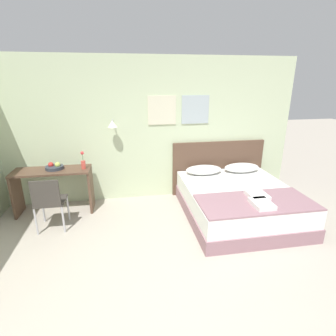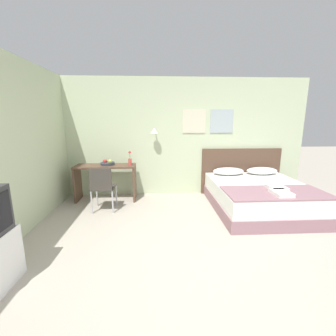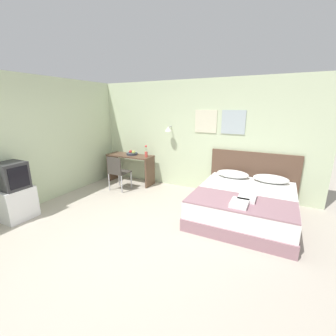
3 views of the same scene
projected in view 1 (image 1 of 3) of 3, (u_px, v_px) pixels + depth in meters
ground_plane at (172, 319)px, 2.57m from camera, size 24.00×24.00×0.00m
wall_back at (144, 130)px, 4.89m from camera, size 5.86×0.31×2.65m
bed at (238, 202)px, 4.46m from camera, size 1.75×2.00×0.52m
headboard at (218, 167)px, 5.33m from camera, size 1.87×0.06×1.07m
pillow_left at (204, 170)px, 5.00m from camera, size 0.69×0.38×0.16m
pillow_right at (242, 168)px, 5.12m from camera, size 0.69×0.38×0.16m
throw_blanket at (256, 202)px, 3.83m from camera, size 1.70×0.80×0.02m
folded_towel_near_foot at (257, 195)px, 3.96m from camera, size 0.28×0.34×0.06m
folded_towel_mid_bed at (262, 204)px, 3.69m from camera, size 0.26×0.36×0.06m
desk at (53, 183)px, 4.52m from camera, size 1.27×0.48×0.78m
desk_chair at (49, 200)px, 3.94m from camera, size 0.43×0.43×0.87m
fruit_bowl at (54, 167)px, 4.47m from camera, size 0.30×0.30×0.12m
flower_vase at (83, 163)px, 4.47m from camera, size 0.07×0.07×0.31m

